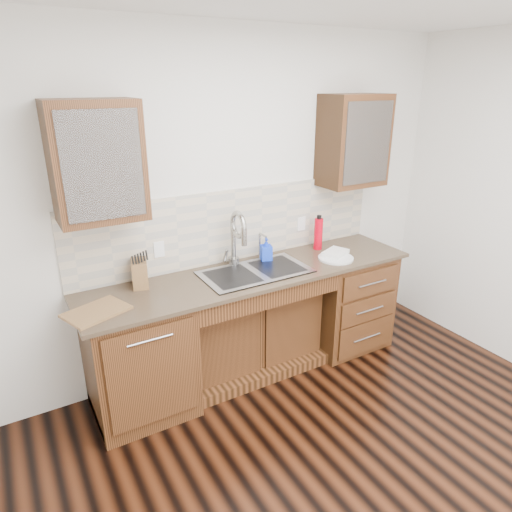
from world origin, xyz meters
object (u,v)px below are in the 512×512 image
soap_bottle (266,249)px  water_bottle (318,234)px  plate (336,258)px  knife_block (140,273)px  cutting_board (96,312)px

soap_bottle → water_bottle: size_ratio=0.71×
plate → soap_bottle: bearing=153.6°
water_bottle → plate: 0.30m
water_bottle → knife_block: water_bottle is taller
soap_bottle → knife_block: bearing=-165.4°
plate → cutting_board: 1.93m
plate → water_bottle: bearing=86.2°
water_bottle → knife_block: size_ratio=1.42×
plate → knife_block: 1.59m
soap_bottle → cutting_board: soap_bottle is taller
water_bottle → plate: size_ratio=0.94×
cutting_board → water_bottle: bearing=7.1°
plate → cutting_board: (-1.93, 0.03, 0.00)m
soap_bottle → knife_block: 1.04m
water_bottle → cutting_board: water_bottle is taller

